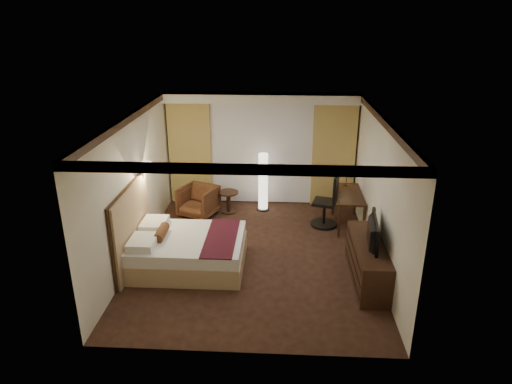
# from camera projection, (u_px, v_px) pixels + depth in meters

# --- Properties ---
(floor) EXTENTS (4.50, 5.50, 0.01)m
(floor) POSITION_uv_depth(u_px,v_px,m) (255.00, 255.00, 8.82)
(floor) COLOR black
(floor) RESTS_ON ground
(ceiling) EXTENTS (4.50, 5.50, 0.01)m
(ceiling) POSITION_uv_depth(u_px,v_px,m) (255.00, 117.00, 7.85)
(ceiling) COLOR white
(ceiling) RESTS_ON back_wall
(back_wall) EXTENTS (4.50, 0.02, 2.70)m
(back_wall) POSITION_uv_depth(u_px,v_px,m) (262.00, 149.00, 10.90)
(back_wall) COLOR beige
(back_wall) RESTS_ON floor
(left_wall) EXTENTS (0.02, 5.50, 2.70)m
(left_wall) POSITION_uv_depth(u_px,v_px,m) (134.00, 187.00, 8.46)
(left_wall) COLOR beige
(left_wall) RESTS_ON floor
(right_wall) EXTENTS (0.02, 5.50, 2.70)m
(right_wall) POSITION_uv_depth(u_px,v_px,m) (379.00, 192.00, 8.22)
(right_wall) COLOR beige
(right_wall) RESTS_ON floor
(crown_molding) EXTENTS (4.50, 5.50, 0.12)m
(crown_molding) POSITION_uv_depth(u_px,v_px,m) (255.00, 120.00, 7.87)
(crown_molding) COLOR black
(crown_molding) RESTS_ON ceiling
(soffit) EXTENTS (4.50, 0.50, 0.20)m
(soffit) POSITION_uv_depth(u_px,v_px,m) (261.00, 98.00, 10.21)
(soffit) COLOR white
(soffit) RESTS_ON ceiling
(curtain_sheer) EXTENTS (2.48, 0.04, 2.45)m
(curtain_sheer) POSITION_uv_depth(u_px,v_px,m) (261.00, 154.00, 10.86)
(curtain_sheer) COLOR silver
(curtain_sheer) RESTS_ON back_wall
(curtain_left_drape) EXTENTS (1.00, 0.14, 2.45)m
(curtain_left_drape) POSITION_uv_depth(u_px,v_px,m) (190.00, 153.00, 10.89)
(curtain_left_drape) COLOR tan
(curtain_left_drape) RESTS_ON back_wall
(curtain_right_drape) EXTENTS (1.00, 0.14, 2.45)m
(curtain_right_drape) POSITION_uv_depth(u_px,v_px,m) (333.00, 156.00, 10.71)
(curtain_right_drape) COLOR tan
(curtain_right_drape) RESTS_ON back_wall
(wall_sconce) EXTENTS (0.24, 0.24, 0.24)m
(wall_sconce) POSITION_uv_depth(u_px,v_px,m) (146.00, 168.00, 8.65)
(wall_sconce) COLOR white
(wall_sconce) RESTS_ON left_wall
(bed) EXTENTS (2.01, 1.57, 0.59)m
(bed) POSITION_uv_depth(u_px,v_px,m) (189.00, 251.00, 8.35)
(bed) COLOR white
(bed) RESTS_ON floor
(headboard) EXTENTS (0.12, 1.87, 1.50)m
(headboard) POSITION_uv_depth(u_px,v_px,m) (132.00, 227.00, 8.24)
(headboard) COLOR tan
(headboard) RESTS_ON floor
(armchair) EXTENTS (0.97, 0.95, 0.78)m
(armchair) POSITION_uv_depth(u_px,v_px,m) (198.00, 200.00, 10.42)
(armchair) COLOR #432214
(armchair) RESTS_ON floor
(side_table) EXTENTS (0.47, 0.47, 0.51)m
(side_table) POSITION_uv_depth(u_px,v_px,m) (229.00, 202.00, 10.65)
(side_table) COLOR black
(side_table) RESTS_ON floor
(floor_lamp) EXTENTS (0.29, 0.29, 1.40)m
(floor_lamp) POSITION_uv_depth(u_px,v_px,m) (263.00, 182.00, 10.63)
(floor_lamp) COLOR white
(floor_lamp) RESTS_ON floor
(desk) EXTENTS (0.55, 1.31, 0.75)m
(desk) POSITION_uv_depth(u_px,v_px,m) (348.00, 209.00, 9.95)
(desk) COLOR black
(desk) RESTS_ON floor
(desk_lamp) EXTENTS (0.18, 0.18, 0.34)m
(desk_lamp) POSITION_uv_depth(u_px,v_px,m) (347.00, 178.00, 10.22)
(desk_lamp) COLOR #FFD899
(desk_lamp) RESTS_ON desk
(office_chair) EXTENTS (0.70, 0.70, 1.18)m
(office_chair) POSITION_uv_depth(u_px,v_px,m) (325.00, 200.00, 9.85)
(office_chair) COLOR black
(office_chair) RESTS_ON floor
(dresser) EXTENTS (0.50, 1.82, 0.71)m
(dresser) POSITION_uv_depth(u_px,v_px,m) (367.00, 261.00, 7.88)
(dresser) COLOR black
(dresser) RESTS_ON floor
(television) EXTENTS (0.68, 1.06, 0.13)m
(television) POSITION_uv_depth(u_px,v_px,m) (369.00, 228.00, 7.65)
(television) COLOR black
(television) RESTS_ON dresser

